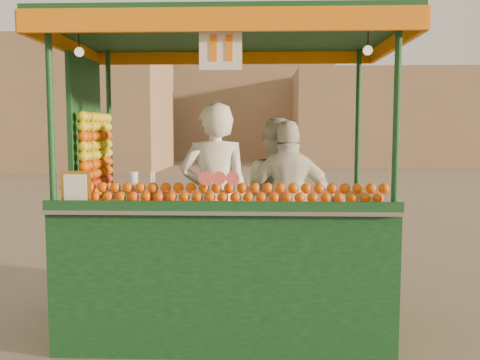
{
  "coord_description": "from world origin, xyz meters",
  "views": [
    {
      "loc": [
        0.63,
        -5.24,
        1.87
      ],
      "look_at": [
        0.44,
        -0.32,
        1.4
      ],
      "focal_mm": 39.62,
      "sensor_mm": 36.0,
      "label": 1
    }
  ],
  "objects_px": {
    "juice_cart": "(219,232)",
    "vendor_left": "(215,198)",
    "vendor_right": "(289,203)",
    "vendor_middle": "(276,198)"
  },
  "relations": [
    {
      "from": "juice_cart",
      "to": "vendor_left",
      "type": "relative_size",
      "value": 1.73
    },
    {
      "from": "vendor_right",
      "to": "vendor_left",
      "type": "bearing_deg",
      "value": 15.26
    },
    {
      "from": "vendor_middle",
      "to": "juice_cart",
      "type": "bearing_deg",
      "value": 80.36
    },
    {
      "from": "vendor_left",
      "to": "vendor_middle",
      "type": "height_order",
      "value": "vendor_left"
    },
    {
      "from": "juice_cart",
      "to": "vendor_right",
      "type": "xyz_separation_m",
      "value": [
        0.68,
        0.37,
        0.23
      ]
    },
    {
      "from": "vendor_left",
      "to": "vendor_right",
      "type": "distance_m",
      "value": 0.78
    },
    {
      "from": "juice_cart",
      "to": "vendor_middle",
      "type": "relative_size",
      "value": 1.87
    },
    {
      "from": "vendor_left",
      "to": "vendor_middle",
      "type": "bearing_deg",
      "value": -147.37
    },
    {
      "from": "juice_cart",
      "to": "vendor_middle",
      "type": "distance_m",
      "value": 0.86
    },
    {
      "from": "juice_cart",
      "to": "vendor_left",
      "type": "xyz_separation_m",
      "value": [
        -0.04,
        0.09,
        0.31
      ]
    }
  ]
}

